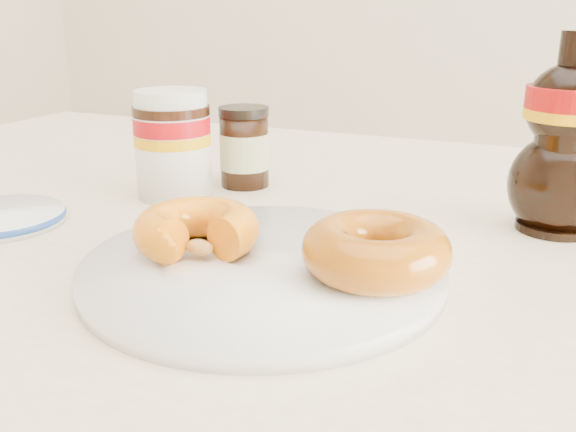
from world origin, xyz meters
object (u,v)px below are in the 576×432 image
at_px(donut_bitten, 197,230).
at_px(syrup_bottle, 566,135).
at_px(dark_jar, 244,148).
at_px(donut_whole, 376,250).
at_px(blue_rim_saucer, 1,217).
at_px(nutella_jar, 173,140).
at_px(plate, 263,268).
at_px(dining_table, 311,302).

relative_size(donut_bitten, syrup_bottle, 0.56).
xyz_separation_m(donut_bitten, dark_jar, (-0.08, 0.24, 0.01)).
bearing_deg(dark_jar, donut_whole, -45.61).
bearing_deg(syrup_bottle, blue_rim_saucer, -158.88).
height_order(donut_bitten, nutella_jar, nutella_jar).
xyz_separation_m(plate, donut_bitten, (-0.06, -0.00, 0.02)).
bearing_deg(dining_table, dark_jar, 140.54).
xyz_separation_m(plate, dark_jar, (-0.13, 0.23, 0.04)).
relative_size(dark_jar, blue_rim_saucer, 0.76).
bearing_deg(dark_jar, blue_rim_saucer, -125.52).
bearing_deg(blue_rim_saucer, dining_table, 22.65).
relative_size(dining_table, donut_bitten, 13.84).
bearing_deg(dining_table, syrup_bottle, 19.11).
height_order(dining_table, dark_jar, dark_jar).
bearing_deg(plate, donut_whole, 5.32).
xyz_separation_m(dining_table, donut_whole, (0.10, -0.12, 0.12)).
xyz_separation_m(donut_bitten, nutella_jar, (-0.13, 0.17, 0.03)).
bearing_deg(dark_jar, syrup_bottle, -4.45).
bearing_deg(dining_table, plate, -85.47).
relative_size(donut_bitten, donut_whole, 0.93).
bearing_deg(dark_jar, donut_bitten, -72.01).
height_order(syrup_bottle, dark_jar, syrup_bottle).
height_order(donut_whole, nutella_jar, nutella_jar).
relative_size(dining_table, plate, 4.97).
height_order(dining_table, nutella_jar, nutella_jar).
height_order(donut_bitten, syrup_bottle, syrup_bottle).
relative_size(plate, dark_jar, 3.06).
relative_size(plate, donut_bitten, 2.78).
distance_m(plate, donut_whole, 0.09).
distance_m(plate, dark_jar, 0.27).
relative_size(dining_table, dark_jar, 15.22).
xyz_separation_m(syrup_bottle, dark_jar, (-0.34, 0.03, -0.05)).
xyz_separation_m(donut_whole, blue_rim_saucer, (-0.38, 0.01, -0.03)).
xyz_separation_m(dining_table, plate, (0.01, -0.13, 0.09)).
relative_size(nutella_jar, dark_jar, 1.27).
distance_m(dining_table, nutella_jar, 0.23).
bearing_deg(plate, dark_jar, 119.72).
distance_m(nutella_jar, blue_rim_saucer, 0.19).
relative_size(donut_bitten, blue_rim_saucer, 0.83).
relative_size(donut_bitten, nutella_jar, 0.87).
distance_m(plate, blue_rim_saucer, 0.29).
xyz_separation_m(plate, blue_rim_saucer, (-0.29, 0.02, -0.00)).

